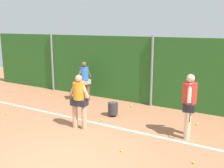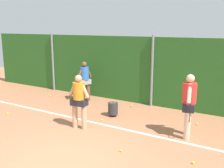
{
  "view_description": "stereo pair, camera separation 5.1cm",
  "coord_description": "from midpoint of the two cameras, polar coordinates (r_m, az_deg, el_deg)",
  "views": [
    {
      "loc": [
        3.91,
        -4.37,
        3.21
      ],
      "look_at": [
        -0.54,
        3.16,
        1.27
      ],
      "focal_mm": 42.24,
      "sensor_mm": 36.0,
      "label": 1
    },
    {
      "loc": [
        3.95,
        -4.34,
        3.21
      ],
      "look_at": [
        -0.54,
        3.16,
        1.27
      ],
      "focal_mm": 42.24,
      "sensor_mm": 36.0,
      "label": 2
    }
  ],
  "objects": [
    {
      "name": "ground_plane",
      "position": [
        7.84,
        -2.23,
        -11.66
      ],
      "size": [
        28.35,
        28.35,
        0.0
      ],
      "primitive_type": "plane",
      "color": "#B2704C"
    },
    {
      "name": "fence_post_center",
      "position": [
        10.64,
        8.79,
        2.73
      ],
      "size": [
        0.1,
        0.1,
        2.86
      ],
      "primitive_type": "cylinder",
      "color": "gray",
      "rests_on": "ground_plane"
    },
    {
      "name": "tennis_ball_4",
      "position": [
        7.07,
        2.22,
        -14.22
      ],
      "size": [
        0.07,
        0.07,
        0.07
      ],
      "primitive_type": "sphere",
      "color": "#CCDB33",
      "rests_on": "ground_plane"
    },
    {
      "name": "hedge_fence_backdrop",
      "position": [
        10.8,
        9.13,
        2.66
      ],
      "size": [
        18.43,
        0.25,
        2.78
      ],
      "primitive_type": "cube",
      "color": "#286023",
      "rests_on": "ground_plane"
    },
    {
      "name": "ball_hopper",
      "position": [
        9.54,
        0.36,
        -5.29
      ],
      "size": [
        0.36,
        0.36,
        0.51
      ],
      "color": "#2D2D33",
      "rests_on": "ground_plane"
    },
    {
      "name": "player_foreground_near",
      "position": [
        8.31,
        -6.98,
        -3.17
      ],
      "size": [
        0.73,
        0.37,
        1.74
      ],
      "rotation": [
        0.0,
        0.0,
        3.25
      ],
      "color": "tan",
      "rests_on": "ground_plane"
    },
    {
      "name": "tennis_ball_9",
      "position": [
        11.7,
        -20.61,
        -4.08
      ],
      "size": [
        0.07,
        0.07,
        0.07
      ],
      "primitive_type": "sphere",
      "color": "#CCDB33",
      "rests_on": "ground_plane"
    },
    {
      "name": "tennis_ball_6",
      "position": [
        9.23,
        18.12,
        -8.27
      ],
      "size": [
        0.07,
        0.07,
        0.07
      ],
      "primitive_type": "sphere",
      "color": "#CCDB33",
      "rests_on": "ground_plane"
    },
    {
      "name": "fence_post_left",
      "position": [
        13.53,
        -12.58,
        4.66
      ],
      "size": [
        0.1,
        0.1,
        2.86
      ],
      "primitive_type": "cylinder",
      "color": "gray",
      "rests_on": "ground_plane"
    },
    {
      "name": "player_midcourt",
      "position": [
        7.9,
        16.48,
        -3.87
      ],
      "size": [
        0.44,
        0.82,
        1.88
      ],
      "rotation": [
        0.0,
        0.0,
        4.94
      ],
      "color": "beige",
      "rests_on": "ground_plane"
    },
    {
      "name": "tennis_ball_8",
      "position": [
        9.15,
        -2.0,
        -7.81
      ],
      "size": [
        0.07,
        0.07,
        0.07
      ],
      "primitive_type": "sphere",
      "color": "#CCDB33",
      "rests_on": "ground_plane"
    },
    {
      "name": "tennis_ball_2",
      "position": [
        10.53,
        -21.53,
        -5.95
      ],
      "size": [
        0.07,
        0.07,
        0.07
      ],
      "primitive_type": "sphere",
      "color": "#CCDB33",
      "rests_on": "ground_plane"
    },
    {
      "name": "tennis_ball_3",
      "position": [
        6.81,
        17.38,
        -15.93
      ],
      "size": [
        0.07,
        0.07,
        0.07
      ],
      "primitive_type": "sphere",
      "color": "#CCDB33",
      "rests_on": "ground_plane"
    },
    {
      "name": "tennis_ball_7",
      "position": [
        10.72,
        4.44,
        -4.76
      ],
      "size": [
        0.07,
        0.07,
        0.07
      ],
      "primitive_type": "sphere",
      "color": "#CCDB33",
      "rests_on": "ground_plane"
    },
    {
      "name": "player_backcourt_far",
      "position": [
        11.32,
        -5.84,
        1.04
      ],
      "size": [
        0.45,
        0.69,
        1.73
      ],
      "rotation": [
        0.0,
        0.0,
        1.23
      ],
      "color": "brown",
      "rests_on": "ground_plane"
    },
    {
      "name": "tennis_ball_1",
      "position": [
        12.57,
        -13.16,
        -2.46
      ],
      "size": [
        0.07,
        0.07,
        0.07
      ],
      "primitive_type": "sphere",
      "color": "#CCDB33",
      "rests_on": "ground_plane"
    },
    {
      "name": "court_baseline_paint",
      "position": [
        8.58,
        1.27,
        -9.42
      ],
      "size": [
        13.47,
        0.1,
        0.01
      ],
      "primitive_type": "cube",
      "color": "white",
      "rests_on": "ground_plane"
    }
  ]
}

